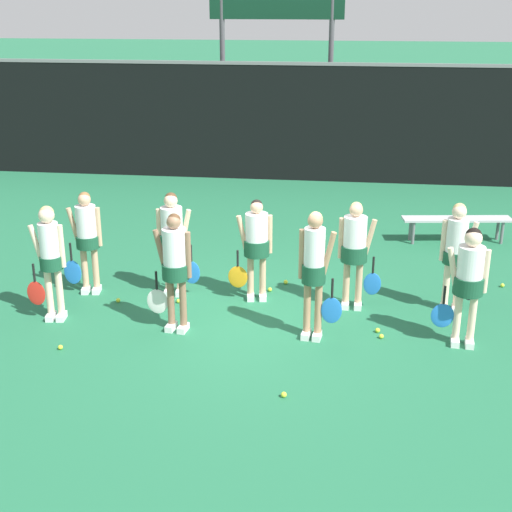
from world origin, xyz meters
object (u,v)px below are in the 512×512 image
at_px(tennis_ball_2, 502,285).
at_px(player_8, 456,249).
at_px(scoreboard, 277,3).
at_px(player_1, 175,263).
at_px(player_3, 469,277).
at_px(tennis_ball_7, 378,330).
at_px(player_4, 87,235).
at_px(tennis_ball_8, 381,336).
at_px(tennis_ball_6, 179,301).
at_px(tennis_ball_3, 284,395).
at_px(player_6, 256,242).
at_px(player_7, 355,247).
at_px(tennis_ball_9, 270,289).
at_px(player_2, 314,266).
at_px(tennis_ball_5, 286,282).
at_px(player_0, 50,254).
at_px(player_5, 173,235).
at_px(tennis_ball_0, 60,347).
at_px(tennis_ball_1, 118,300).

bearing_deg(tennis_ball_2, player_8, -132.46).
bearing_deg(scoreboard, player_1, -91.47).
height_order(player_3, tennis_ball_7, player_3).
relative_size(player_4, tennis_ball_8, 25.19).
xyz_separation_m(tennis_ball_6, tennis_ball_8, (3.06, -0.83, 0.00)).
bearing_deg(tennis_ball_3, player_6, 103.73).
distance_m(player_7, tennis_ball_9, 1.67).
relative_size(player_4, tennis_ball_3, 23.59).
relative_size(player_2, tennis_ball_5, 25.38).
xyz_separation_m(player_1, tennis_ball_6, (-0.20, 0.91, -0.98)).
bearing_deg(tennis_ball_9, player_0, -154.73).
bearing_deg(player_7, player_5, 177.43).
bearing_deg(scoreboard, tennis_ball_5, -82.94).
bearing_deg(player_1, player_4, 152.50).
relative_size(player_7, tennis_ball_5, 23.16).
relative_size(player_0, tennis_ball_7, 24.99).
xyz_separation_m(player_1, tennis_ball_2, (4.88, 2.21, -0.98)).
relative_size(player_8, tennis_ball_2, 25.97).
bearing_deg(player_1, tennis_ball_8, 8.92).
xyz_separation_m(scoreboard, tennis_ball_6, (-0.47, -9.86, -4.26)).
bearing_deg(tennis_ball_9, tennis_ball_8, -40.47).
bearing_deg(player_2, scoreboard, 105.37).
bearing_deg(player_2, tennis_ball_5, 112.68).
distance_m(player_1, tennis_ball_7, 2.99).
height_order(player_3, tennis_ball_6, player_3).
height_order(tennis_ball_3, tennis_ball_8, tennis_ball_3).
bearing_deg(player_5, tennis_ball_7, -21.59).
bearing_deg(scoreboard, tennis_ball_2, -61.69).
bearing_deg(player_5, tennis_ball_3, -59.26).
bearing_deg(tennis_ball_3, tennis_ball_5, 94.76).
xyz_separation_m(player_2, tennis_ball_0, (-3.33, -0.80, -1.02)).
distance_m(player_6, tennis_ball_6, 1.51).
relative_size(player_1, player_6, 1.07).
relative_size(player_5, tennis_ball_3, 23.78).
xyz_separation_m(player_7, tennis_ball_1, (-3.59, -0.29, -0.94)).
xyz_separation_m(scoreboard, tennis_ball_2, (4.61, -8.56, -4.26)).
height_order(player_2, player_6, player_2).
relative_size(player_7, tennis_ball_1, 24.54).
height_order(player_3, tennis_ball_5, player_3).
relative_size(scoreboard, player_3, 3.35).
bearing_deg(tennis_ball_0, scoreboard, 81.69).
height_order(player_4, tennis_ball_9, player_4).
xyz_separation_m(player_8, tennis_ball_0, (-5.34, -1.96, -0.95)).
height_order(player_1, player_5, player_1).
xyz_separation_m(player_6, tennis_ball_8, (1.90, -1.16, -0.90)).
xyz_separation_m(player_1, tennis_ball_9, (1.15, 1.55, -0.97)).
distance_m(player_0, player_6, 3.03).
relative_size(player_6, tennis_ball_0, 24.48).
distance_m(scoreboard, tennis_ball_9, 10.20).
xyz_separation_m(player_0, player_2, (3.76, -0.13, 0.05)).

